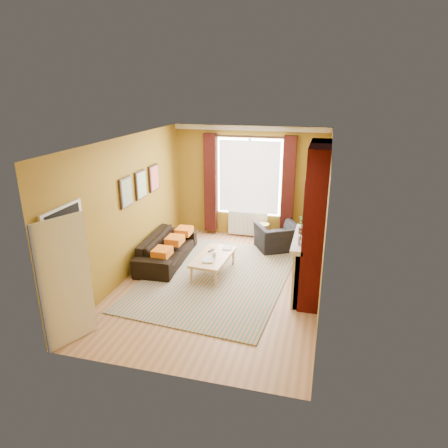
{
  "coord_description": "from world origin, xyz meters",
  "views": [
    {
      "loc": [
        1.86,
        -6.84,
        3.71
      ],
      "look_at": [
        0.0,
        0.25,
        1.15
      ],
      "focal_mm": 32.0,
      "sensor_mm": 36.0,
      "label": 1
    }
  ],
  "objects_px": {
    "floor_lamp": "(311,197)",
    "armchair": "(278,237)",
    "wicker_stool": "(261,233)",
    "sofa": "(167,248)",
    "coffee_table": "(213,258)"
  },
  "relations": [
    {
      "from": "sofa",
      "to": "floor_lamp",
      "type": "relative_size",
      "value": 1.33
    },
    {
      "from": "wicker_stool",
      "to": "coffee_table",
      "type": "bearing_deg",
      "value": -107.38
    },
    {
      "from": "sofa",
      "to": "wicker_stool",
      "type": "relative_size",
      "value": 4.29
    },
    {
      "from": "sofa",
      "to": "armchair",
      "type": "bearing_deg",
      "value": -63.79
    },
    {
      "from": "armchair",
      "to": "wicker_stool",
      "type": "xyz_separation_m",
      "value": [
        -0.46,
        0.43,
        -0.08
      ]
    },
    {
      "from": "sofa",
      "to": "wicker_stool",
      "type": "height_order",
      "value": "sofa"
    },
    {
      "from": "wicker_stool",
      "to": "floor_lamp",
      "type": "height_order",
      "value": "floor_lamp"
    },
    {
      "from": "coffee_table",
      "to": "floor_lamp",
      "type": "xyz_separation_m",
      "value": [
        1.8,
        2.07,
        0.85
      ]
    },
    {
      "from": "sofa",
      "to": "armchair",
      "type": "xyz_separation_m",
      "value": [
        2.29,
        1.27,
        0.01
      ]
    },
    {
      "from": "sofa",
      "to": "wicker_stool",
      "type": "xyz_separation_m",
      "value": [
        1.82,
        1.7,
        -0.07
      ]
    },
    {
      "from": "floor_lamp",
      "to": "armchair",
      "type": "bearing_deg",
      "value": -148.01
    },
    {
      "from": "wicker_stool",
      "to": "sofa",
      "type": "bearing_deg",
      "value": -136.96
    },
    {
      "from": "floor_lamp",
      "to": "wicker_stool",
      "type": "bearing_deg",
      "value": 180.0
    },
    {
      "from": "sofa",
      "to": "floor_lamp",
      "type": "bearing_deg",
      "value": -63.11
    },
    {
      "from": "sofa",
      "to": "coffee_table",
      "type": "bearing_deg",
      "value": -110.3
    }
  ]
}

